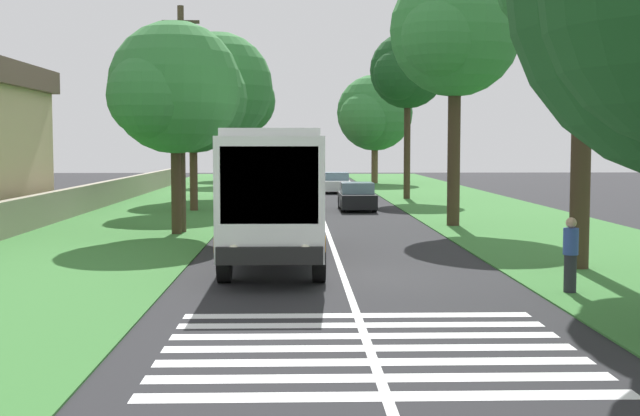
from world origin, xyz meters
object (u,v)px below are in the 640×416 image
trailing_car_0 (357,197)px  roadside_tree_left_3 (190,102)px  roadside_tree_left_0 (214,91)px  roadside_tree_right_0 (373,115)px  trailing_minibus_0 (291,168)px  roadside_tree_left_2 (234,86)px  trailing_car_1 (284,189)px  coach_bus (275,187)px  utility_pole (182,116)px  roadside_tree_left_4 (173,92)px  roadside_tree_left_1 (240,103)px  trailing_car_2 (336,183)px  roadside_tree_right_4 (452,35)px  pedestrian (571,254)px  roadside_tree_right_1 (406,73)px

trailing_car_0 → roadside_tree_left_3: roadside_tree_left_3 is taller
roadside_tree_left_0 → roadside_tree_right_0: (20.76, -11.54, -0.68)m
trailing_minibus_0 → roadside_tree_left_2: size_ratio=0.54×
trailing_car_1 → roadside_tree_left_0: bearing=83.8°
roadside_tree_right_0 → roadside_tree_left_0: bearing=150.9°
coach_bus → roadside_tree_left_3: roadside_tree_left_3 is taller
trailing_minibus_0 → roadside_tree_right_0: bearing=-48.1°
trailing_minibus_0 → roadside_tree_left_0: roadside_tree_left_0 is taller
coach_bus → trailing_car_1: coach_bus is taller
roadside_tree_left_0 → roadside_tree_left_3: roadside_tree_left_0 is taller
utility_pole → roadside_tree_left_2: bearing=1.4°
roadside_tree_left_4 → trailing_minibus_0: bearing=-6.8°
trailing_car_0 → roadside_tree_left_2: 31.51m
roadside_tree_left_2 → roadside_tree_left_4: roadside_tree_left_2 is taller
roadside_tree_left_1 → trailing_car_2: bearing=-161.0°
trailing_car_1 → utility_pole: utility_pole is taller
roadside_tree_left_2 → utility_pole: size_ratio=1.32×
roadside_tree_left_2 → roadside_tree_left_4: size_ratio=1.43×
roadside_tree_left_3 → roadside_tree_left_0: bearing=-2.0°
trailing_car_2 → utility_pole: bearing=165.2°
roadside_tree_left_2 → roadside_tree_right_4: (-38.06, -11.59, -0.46)m
roadside_tree_left_1 → trailing_car_1: bearing=-171.6°
roadside_tree_left_0 → pedestrian: (-33.54, -11.15, -5.67)m
roadside_tree_left_3 → roadside_tree_right_1: (8.98, -11.97, 2.20)m
roadside_tree_left_3 → utility_pole: size_ratio=0.98×
roadside_tree_left_1 → pedestrian: (-64.25, -11.53, -6.44)m
trailing_car_2 → roadside_tree_left_3: bearing=153.5°
trailing_car_1 → roadside_tree_left_2: bearing=12.2°
trailing_car_0 → roadside_tree_left_1: (39.72, 8.48, 6.68)m
trailing_car_1 → roadside_tree_right_1: size_ratio=0.43×
roadside_tree_left_1 → roadside_tree_left_2: size_ratio=0.96×
pedestrian → trailing_car_0: bearing=7.1°
roadside_tree_left_0 → trailing_car_2: bearing=-48.2°
roadside_tree_right_1 → pedestrian: roadside_tree_right_1 is taller
utility_pole → coach_bus: bearing=-154.7°
roadside_tree_left_1 → pedestrian: bearing=-169.8°
roadside_tree_left_0 → roadside_tree_left_2: bearing=0.8°
roadside_tree_right_0 → roadside_tree_right_4: size_ratio=0.88×
roadside_tree_left_2 → roadside_tree_left_4: (-40.90, -0.70, -2.95)m
roadside_tree_right_0 → utility_pole: size_ratio=1.09×
trailing_minibus_0 → roadside_tree_left_4: roadside_tree_left_4 is taller
coach_bus → roadside_tree_right_0: (48.56, -7.15, 3.75)m
trailing_car_0 → roadside_tree_left_3: bearing=92.2°
trailing_car_1 → utility_pole: 20.15m
roadside_tree_left_3 → utility_pole: bearing=-174.5°
coach_bus → roadside_tree_right_1: size_ratio=1.10×
trailing_car_0 → utility_pole: size_ratio=0.51×
roadside_tree_right_1 → utility_pole: bearing=150.8°
trailing_car_2 → roadside_tree_left_3: (-16.32, 8.13, 4.83)m
roadside_tree_left_1 → roadside_tree_right_1: (-31.07, -12.03, 0.35)m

